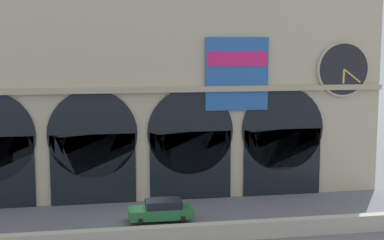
% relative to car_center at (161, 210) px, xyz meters
% --- Properties ---
extents(ground_plane, '(200.00, 200.00, 0.00)m').
position_rel_car_center_xyz_m(ground_plane, '(-0.77, 0.38, -0.80)').
color(ground_plane, slate).
extents(quay_parapet_wall, '(90.00, 0.70, 1.11)m').
position_rel_car_center_xyz_m(quay_parapet_wall, '(-0.77, -4.31, -0.25)').
color(quay_parapet_wall, '#B2A891').
rests_on(quay_parapet_wall, ground).
extents(station_building, '(39.37, 4.90, 20.50)m').
position_rel_car_center_xyz_m(station_building, '(-0.74, 7.63, 9.11)').
color(station_building, '#BCAD8C').
rests_on(station_building, ground).
extents(car_center, '(4.40, 2.22, 1.55)m').
position_rel_car_center_xyz_m(car_center, '(0.00, 0.00, 0.00)').
color(car_center, '#2D7A42').
rests_on(car_center, ground).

